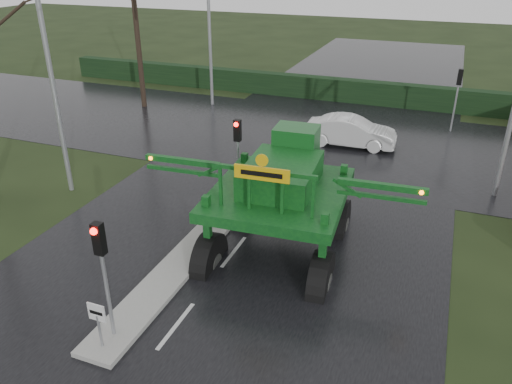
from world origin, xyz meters
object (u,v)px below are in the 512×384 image
(crop_sprayer, at_px, (209,193))
(traffic_signal_near, at_px, (101,257))
(keep_left_sign, at_px, (98,319))
(traffic_signal_mid, at_px, (238,143))
(street_light_left_far, at_px, (213,10))
(street_light_left_near, at_px, (53,48))
(traffic_signal_far, at_px, (458,86))
(white_sedan, at_px, (349,146))

(crop_sprayer, bearing_deg, traffic_signal_near, -103.89)
(keep_left_sign, xyz_separation_m, traffic_signal_near, (0.00, 0.49, 1.53))
(traffic_signal_mid, distance_m, street_light_left_far, 14.68)
(street_light_left_near, relative_size, crop_sprayer, 1.07)
(traffic_signal_far, relative_size, white_sedan, 0.76)
(traffic_signal_mid, bearing_deg, white_sedan, 70.38)
(street_light_left_near, xyz_separation_m, white_sedan, (9.80, 9.65, -5.99))
(traffic_signal_mid, xyz_separation_m, traffic_signal_far, (7.80, 12.52, 0.00))
(traffic_signal_far, height_order, street_light_left_far, street_light_left_far)
(traffic_signal_far, bearing_deg, street_light_left_near, 43.63)
(street_light_left_far, distance_m, white_sedan, 12.28)
(keep_left_sign, height_order, traffic_signal_far, traffic_signal_far)
(traffic_signal_near, height_order, street_light_left_near, street_light_left_near)
(traffic_signal_near, distance_m, white_sedan, 17.11)
(traffic_signal_far, distance_m, street_light_left_near, 20.58)
(traffic_signal_mid, distance_m, crop_sprayer, 4.22)
(street_light_left_near, bearing_deg, traffic_signal_far, 43.63)
(street_light_left_far, bearing_deg, traffic_signal_far, 0.03)
(traffic_signal_mid, bearing_deg, keep_left_sign, -90.00)
(white_sedan, bearing_deg, traffic_signal_far, -50.44)
(street_light_left_far, bearing_deg, traffic_signal_near, -71.83)
(traffic_signal_mid, bearing_deg, street_light_left_far, 118.86)
(traffic_signal_far, bearing_deg, crop_sprayer, 67.16)
(street_light_left_near, bearing_deg, keep_left_sign, -47.41)
(traffic_signal_near, xyz_separation_m, traffic_signal_mid, (0.00, 8.50, 0.00))
(street_light_left_near, height_order, street_light_left_far, same)
(traffic_signal_near, xyz_separation_m, traffic_signal_far, (7.80, 21.02, 0.00))
(keep_left_sign, xyz_separation_m, street_light_left_far, (-6.89, 21.50, 4.93))
(traffic_signal_mid, bearing_deg, traffic_signal_near, -90.00)
(keep_left_sign, bearing_deg, crop_sprayer, 80.81)
(white_sedan, bearing_deg, keep_left_sign, 168.24)
(traffic_signal_mid, relative_size, traffic_signal_far, 1.00)
(traffic_signal_near, bearing_deg, street_light_left_near, 134.53)
(traffic_signal_far, distance_m, crop_sprayer, 18.08)
(keep_left_sign, height_order, traffic_signal_mid, traffic_signal_mid)
(traffic_signal_mid, height_order, traffic_signal_far, same)
(keep_left_sign, distance_m, traffic_signal_mid, 9.12)
(keep_left_sign, distance_m, traffic_signal_near, 1.61)
(keep_left_sign, height_order, traffic_signal_near, traffic_signal_near)
(keep_left_sign, relative_size, traffic_signal_near, 0.38)
(keep_left_sign, bearing_deg, street_light_left_near, 132.59)
(traffic_signal_mid, xyz_separation_m, crop_sprayer, (0.78, -4.14, -0.12))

